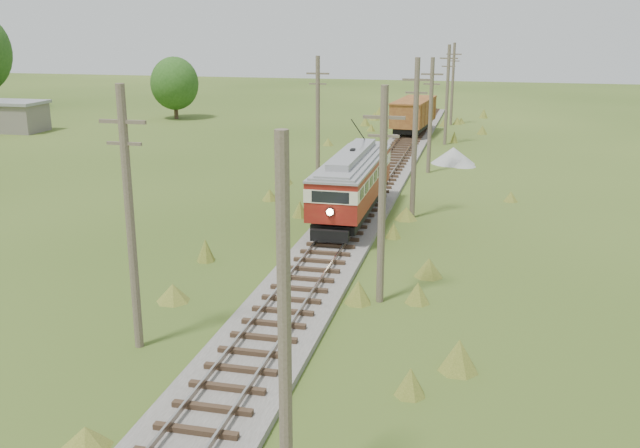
# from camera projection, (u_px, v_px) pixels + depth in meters

# --- Properties ---
(railbed_main) EXTENTS (3.60, 96.00, 0.57)m
(railbed_main) POSITION_uv_depth(u_px,v_px,m) (366.00, 199.00, 44.34)
(railbed_main) COLOR #605B54
(railbed_main) RESTS_ON ground
(streetcar) EXTENTS (2.70, 11.60, 5.28)m
(streetcar) POSITION_uv_depth(u_px,v_px,m) (352.00, 179.00, 39.35)
(streetcar) COLOR black
(streetcar) RESTS_ON ground
(gondola) EXTENTS (3.76, 9.26, 3.00)m
(gondola) POSITION_uv_depth(u_px,v_px,m) (414.00, 113.00, 69.57)
(gondola) COLOR black
(gondola) RESTS_ON ground
(gravel_pile) EXTENTS (3.57, 3.78, 1.30)m
(gravel_pile) POSITION_uv_depth(u_px,v_px,m) (455.00, 156.00, 56.14)
(gravel_pile) COLOR gray
(gravel_pile) RESTS_ON ground
(utility_pole_r_1) EXTENTS (0.30, 0.30, 8.80)m
(utility_pole_r_1) POSITION_uv_depth(u_px,v_px,m) (285.00, 333.00, 15.35)
(utility_pole_r_1) COLOR brown
(utility_pole_r_1) RESTS_ON ground
(utility_pole_r_2) EXTENTS (1.60, 0.30, 8.60)m
(utility_pole_r_2) POSITION_uv_depth(u_px,v_px,m) (382.00, 195.00, 27.47)
(utility_pole_r_2) COLOR brown
(utility_pole_r_2) RESTS_ON ground
(utility_pole_r_3) EXTENTS (1.60, 0.30, 9.00)m
(utility_pole_r_3) POSITION_uv_depth(u_px,v_px,m) (415.00, 138.00, 39.61)
(utility_pole_r_3) COLOR brown
(utility_pole_r_3) RESTS_ON ground
(utility_pole_r_4) EXTENTS (1.60, 0.30, 8.40)m
(utility_pole_r_4) POSITION_uv_depth(u_px,v_px,m) (430.00, 114.00, 51.91)
(utility_pole_r_4) COLOR brown
(utility_pole_r_4) RESTS_ON ground
(utility_pole_r_5) EXTENTS (1.60, 0.30, 8.90)m
(utility_pole_r_5) POSITION_uv_depth(u_px,v_px,m) (447.00, 94.00, 63.92)
(utility_pole_r_5) COLOR brown
(utility_pole_r_5) RESTS_ON ground
(utility_pole_r_6) EXTENTS (1.60, 0.30, 8.70)m
(utility_pole_r_6) POSITION_uv_depth(u_px,v_px,m) (453.00, 83.00, 76.16)
(utility_pole_r_6) COLOR brown
(utility_pole_r_6) RESTS_ON ground
(utility_pole_l_a) EXTENTS (1.60, 0.30, 9.00)m
(utility_pole_l_a) POSITION_uv_depth(u_px,v_px,m) (130.00, 218.00, 23.45)
(utility_pole_l_a) COLOR brown
(utility_pole_l_a) RESTS_ON ground
(utility_pole_l_b) EXTENTS (1.60, 0.30, 8.60)m
(utility_pole_l_b) POSITION_uv_depth(u_px,v_px,m) (318.00, 117.00, 49.78)
(utility_pole_l_b) COLOR brown
(utility_pole_l_b) RESTS_ON ground
(tree_mid_a) EXTENTS (5.46, 5.46, 7.03)m
(tree_mid_a) POSITION_uv_depth(u_px,v_px,m) (175.00, 83.00, 81.28)
(tree_mid_a) COLOR #38281C
(tree_mid_a) RESTS_ON ground
(shed) EXTENTS (6.40, 4.40, 3.10)m
(shed) POSITION_uv_depth(u_px,v_px,m) (13.00, 116.00, 72.42)
(shed) COLOR slate
(shed) RESTS_ON ground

